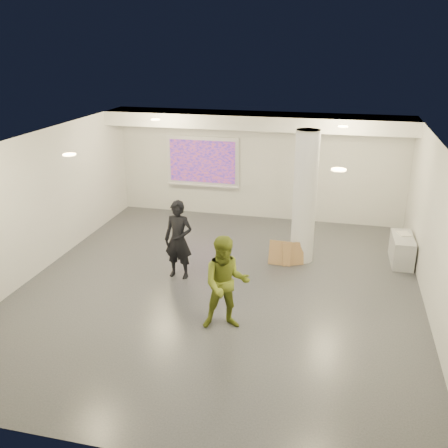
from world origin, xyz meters
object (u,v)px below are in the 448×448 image
(man, at_px, (226,283))
(woman, at_px, (179,240))
(credenza, at_px, (402,250))
(column, at_px, (305,198))
(projection_screen, at_px, (203,162))

(man, bearing_deg, woman, 112.83)
(man, bearing_deg, credenza, 30.79)
(column, height_order, credenza, column)
(projection_screen, relative_size, woman, 1.24)
(projection_screen, bearing_deg, man, -70.55)
(man, bearing_deg, projection_screen, 92.52)
(column, distance_m, credenza, 2.54)
(credenza, bearing_deg, woman, -159.64)
(projection_screen, relative_size, credenza, 1.94)
(projection_screen, xyz_separation_m, woman, (0.64, -4.14, -0.68))
(credenza, xyz_separation_m, woman, (-4.68, -1.86, 0.53))
(credenza, relative_size, woman, 0.64)
(credenza, relative_size, man, 0.64)
(credenza, distance_m, woman, 5.06)
(column, xyz_separation_m, man, (-1.03, -3.20, -0.65))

